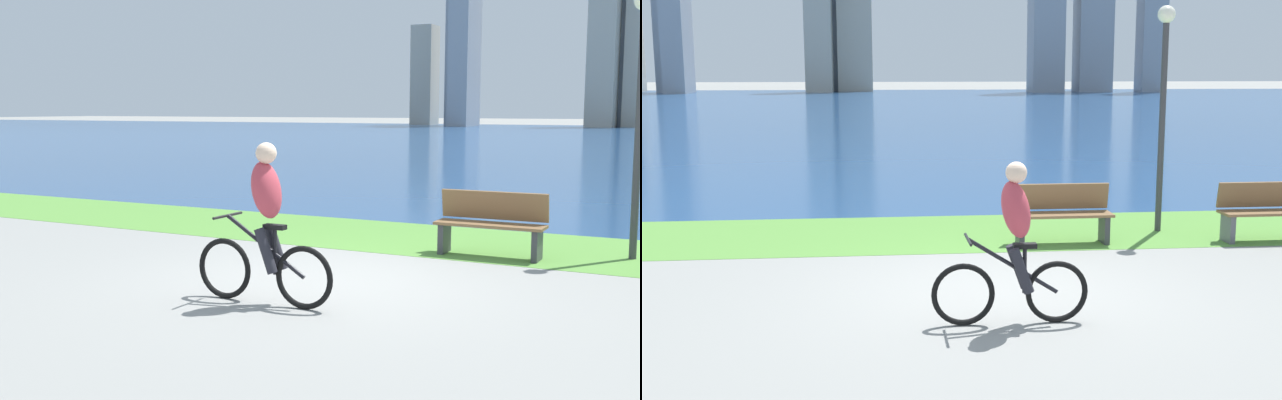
% 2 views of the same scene
% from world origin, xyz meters
% --- Properties ---
extents(ground_plane, '(300.00, 300.00, 0.00)m').
position_xyz_m(ground_plane, '(0.00, 0.00, 0.00)').
color(ground_plane, gray).
extents(grass_strip_bayside, '(120.00, 2.89, 0.01)m').
position_xyz_m(grass_strip_bayside, '(0.00, 3.40, 0.00)').
color(grass_strip_bayside, '#59933D').
rests_on(grass_strip_bayside, ground).
extents(bay_water_surface, '(300.00, 85.40, 0.00)m').
position_xyz_m(bay_water_surface, '(0.00, 47.54, 0.00)').
color(bay_water_surface, navy).
rests_on(bay_water_surface, ground).
extents(cyclist_lead, '(1.64, 0.52, 1.70)m').
position_xyz_m(cyclist_lead, '(-0.05, -1.21, 0.84)').
color(cyclist_lead, black).
rests_on(cyclist_lead, ground).
extents(bench_near_path, '(1.50, 0.47, 0.90)m').
position_xyz_m(bench_near_path, '(1.32, 2.49, 0.45)').
color(bench_near_path, brown).
rests_on(bench_near_path, ground).
extents(bench_far_along_path, '(1.50, 0.47, 0.90)m').
position_xyz_m(bench_far_along_path, '(4.52, 2.34, 0.45)').
color(bench_far_along_path, brown).
rests_on(bench_far_along_path, ground).
extents(lamppost_tall, '(0.28, 0.28, 3.60)m').
position_xyz_m(lamppost_tall, '(3.10, 3.20, 2.39)').
color(lamppost_tall, '#38383D').
rests_on(lamppost_tall, ground).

